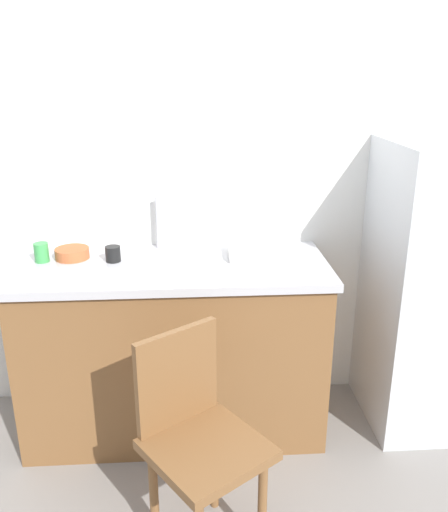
% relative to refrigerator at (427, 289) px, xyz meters
% --- Properties ---
extents(ground_plane, '(8.00, 8.00, 0.00)m').
position_rel_refrigerator_xyz_m(ground_plane, '(-0.91, -0.65, -0.75)').
color(ground_plane, gray).
extents(back_wall, '(4.80, 0.10, 2.56)m').
position_rel_refrigerator_xyz_m(back_wall, '(-0.91, 0.35, 0.53)').
color(back_wall, silver).
rests_on(back_wall, ground_plane).
extents(cabinet_base, '(1.48, 0.60, 0.88)m').
position_rel_refrigerator_xyz_m(cabinet_base, '(-1.30, 0.00, -0.31)').
color(cabinet_base, brown).
rests_on(cabinet_base, ground_plane).
extents(countertop, '(1.52, 0.64, 0.04)m').
position_rel_refrigerator_xyz_m(countertop, '(-1.30, 0.00, 0.15)').
color(countertop, '#B7B7BC').
rests_on(countertop, cabinet_base).
extents(faucet, '(0.02, 0.02, 0.27)m').
position_rel_refrigerator_xyz_m(faucet, '(-1.37, 0.25, 0.31)').
color(faucet, '#B7B7BC').
rests_on(faucet, countertop).
extents(refrigerator, '(0.53, 0.61, 1.49)m').
position_rel_refrigerator_xyz_m(refrigerator, '(0.00, 0.00, 0.00)').
color(refrigerator, silver).
rests_on(refrigerator, ground_plane).
extents(chair, '(0.56, 0.56, 0.89)m').
position_rel_refrigerator_xyz_m(chair, '(-1.19, -0.75, -0.25)').
color(chair, brown).
rests_on(chair, ground_plane).
extents(dish_tray, '(0.28, 0.20, 0.05)m').
position_rel_refrigerator_xyz_m(dish_tray, '(-0.87, 0.08, 0.20)').
color(dish_tray, white).
rests_on(dish_tray, countertop).
extents(terracotta_bowl, '(0.17, 0.17, 0.05)m').
position_rel_refrigerator_xyz_m(terracotta_bowl, '(-1.79, 0.11, 0.20)').
color(terracotta_bowl, '#B25B33').
rests_on(terracotta_bowl, countertop).
extents(cup_green, '(0.07, 0.07, 0.09)m').
position_rel_refrigerator_xyz_m(cup_green, '(-1.93, 0.07, 0.22)').
color(cup_green, green).
rests_on(cup_green, countertop).
extents(cup_black, '(0.07, 0.07, 0.08)m').
position_rel_refrigerator_xyz_m(cup_black, '(-1.58, 0.05, 0.21)').
color(cup_black, black).
rests_on(cup_black, countertop).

